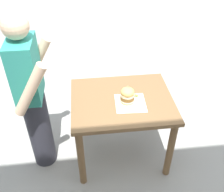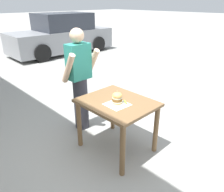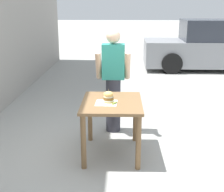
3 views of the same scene
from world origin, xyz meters
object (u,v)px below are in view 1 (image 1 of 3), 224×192
at_px(pickle_spear, 133,95).
at_px(diner_across_table, 32,97).
at_px(patio_table, 122,110).
at_px(sandwich, 127,95).

relative_size(pickle_spear, diner_across_table, 0.06).
distance_m(pickle_spear, diner_across_table, 0.97).
bearing_deg(pickle_spear, diner_across_table, 92.57).
bearing_deg(pickle_spear, patio_table, 108.50).
distance_m(sandwich, diner_across_table, 0.89).
distance_m(sandwich, pickle_spear, 0.13).
height_order(patio_table, sandwich, sandwich).
height_order(sandwich, pickle_spear, sandwich).
height_order(sandwich, diner_across_table, diner_across_table).
bearing_deg(diner_across_table, sandwich, -92.56).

